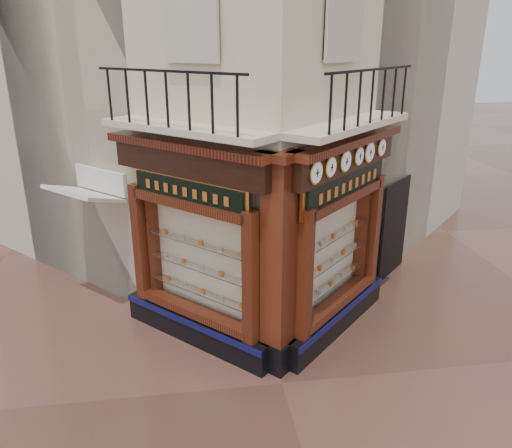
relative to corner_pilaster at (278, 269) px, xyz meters
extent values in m
plane|color=#4E3024|center=(0.00, -0.50, -1.95)|extent=(80.00, 80.00, 0.00)
cube|color=beige|center=(0.00, 5.66, 4.05)|extent=(11.31, 11.31, 12.00)
cube|color=#BCB5A4|center=(-2.47, 8.13, 3.55)|extent=(11.31, 11.31, 11.00)
cube|color=#BCB5A4|center=(2.47, 8.13, 3.55)|extent=(11.31, 11.31, 11.00)
cube|color=black|center=(-1.44, 1.04, -1.67)|extent=(2.72, 2.72, 0.55)
cube|color=#0D0D42|center=(-1.57, 0.91, -1.46)|extent=(2.50, 2.50, 0.12)
cube|color=black|center=(-0.45, 0.05, -0.17)|extent=(0.37, 0.37, 2.45)
cube|color=black|center=(-2.43, 2.03, -0.17)|extent=(0.37, 0.37, 2.45)
cube|color=beige|center=(-1.20, 1.27, -0.20)|extent=(1.80, 1.80, 2.10)
cube|color=black|center=(-1.42, 1.05, 1.65)|extent=(2.69, 2.69, 0.50)
cube|color=black|center=(-1.47, 1.00, 1.96)|extent=(2.86, 2.86, 0.14)
cube|color=black|center=(1.44, 1.04, -1.67)|extent=(2.72, 2.72, 0.55)
cube|color=#0D0D42|center=(1.57, 0.91, -1.46)|extent=(2.50, 2.50, 0.12)
cube|color=black|center=(0.45, 0.05, -0.17)|extent=(0.37, 0.37, 2.45)
cube|color=black|center=(2.43, 2.03, -0.17)|extent=(0.37, 0.37, 2.45)
cube|color=beige|center=(1.20, 1.27, -0.20)|extent=(1.80, 1.80, 2.10)
cube|color=black|center=(1.42, 1.05, 1.65)|extent=(2.69, 2.69, 0.50)
cube|color=black|center=(1.47, 1.00, 1.96)|extent=(2.86, 2.86, 0.14)
cube|color=black|center=(0.00, 0.00, -1.67)|extent=(0.78, 0.78, 0.55)
cube|color=black|center=(0.00, 0.00, 0.25)|extent=(0.64, 0.64, 3.50)
cube|color=black|center=(0.00, 0.00, 1.96)|extent=(0.85, 0.85, 0.14)
cube|color=beige|center=(-1.48, 0.99, 2.25)|extent=(2.97, 2.97, 0.12)
cube|color=black|center=(-1.72, 0.76, 3.20)|extent=(2.36, 2.36, 0.04)
cube|color=beige|center=(1.48, 0.99, 2.25)|extent=(2.97, 2.97, 0.12)
cube|color=black|center=(1.72, 0.76, 3.20)|extent=(2.36, 2.36, 0.04)
cylinder|color=#B08F3A|center=(0.57, -0.02, 1.67)|extent=(0.31, 0.31, 0.39)
cylinder|color=white|center=(0.59, -0.05, 1.67)|extent=(0.25, 0.25, 0.33)
cube|color=black|center=(0.60, -0.06, 1.67)|extent=(0.02, 0.02, 0.13)
cube|color=black|center=(0.60, -0.06, 1.67)|extent=(0.08, 0.08, 0.01)
cylinder|color=#B08F3A|center=(0.91, 0.31, 1.67)|extent=(0.29, 0.29, 0.36)
cylinder|color=white|center=(0.93, 0.29, 1.67)|extent=(0.24, 0.24, 0.31)
cube|color=black|center=(0.94, 0.28, 1.67)|extent=(0.02, 0.02, 0.12)
cube|color=black|center=(0.94, 0.28, 1.67)|extent=(0.07, 0.07, 0.01)
cylinder|color=#B08F3A|center=(1.29, 0.69, 1.67)|extent=(0.31, 0.31, 0.39)
cylinder|color=white|center=(1.31, 0.67, 1.67)|extent=(0.25, 0.25, 0.34)
cube|color=black|center=(1.32, 0.66, 1.67)|extent=(0.02, 0.02, 0.13)
cube|color=black|center=(1.32, 0.66, 1.67)|extent=(0.08, 0.08, 0.01)
cylinder|color=#B08F3A|center=(1.66, 1.07, 1.67)|extent=(0.28, 0.28, 0.35)
cylinder|color=white|center=(1.69, 1.05, 1.67)|extent=(0.23, 0.23, 0.30)
cube|color=black|center=(1.70, 1.04, 1.67)|extent=(0.02, 0.02, 0.12)
cube|color=black|center=(1.70, 1.04, 1.67)|extent=(0.07, 0.07, 0.01)
cylinder|color=#B08F3A|center=(1.98, 1.39, 1.67)|extent=(0.33, 0.33, 0.41)
cylinder|color=white|center=(2.00, 1.37, 1.67)|extent=(0.26, 0.26, 0.35)
cube|color=black|center=(2.01, 1.35, 1.67)|extent=(0.02, 0.02, 0.14)
cube|color=black|center=(2.01, 1.35, 1.67)|extent=(0.08, 0.08, 0.01)
cylinder|color=#B08F3A|center=(2.38, 1.78, 1.67)|extent=(0.29, 0.29, 0.36)
cylinder|color=white|center=(2.40, 1.76, 1.67)|extent=(0.23, 0.23, 0.31)
cube|color=black|center=(2.41, 1.75, 1.67)|extent=(0.02, 0.02, 0.12)
cube|color=black|center=(2.41, 1.75, 1.67)|extent=(0.07, 0.07, 0.01)
cube|color=#D88B3F|center=(-1.45, 1.03, 1.15)|extent=(1.99, 1.99, 0.53)
cube|color=black|center=(-1.48, 1.00, 1.15)|extent=(1.86, 1.86, 0.40)
cube|color=#D88B3F|center=(1.45, 1.03, 1.15)|extent=(2.26, 2.26, 0.60)
cube|color=black|center=(1.48, 1.00, 1.15)|extent=(2.10, 2.10, 0.45)
camera|label=1|loc=(-1.48, -7.56, 3.61)|focal=35.00mm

